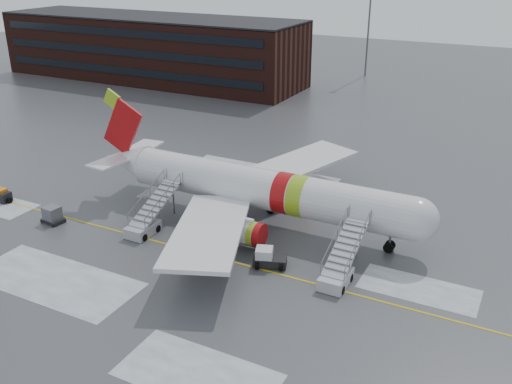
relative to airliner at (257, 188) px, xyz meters
The scene contains 9 objects.
ground 8.38m from the airliner, 116.17° to the right, with size 260.00×260.00×0.00m, color #494C4F.
airliner is the anchor object (origin of this frame).
airstair_fwd 12.72m from the airliner, 31.51° to the right, with size 2.05×7.70×3.48m.
airstair_aft 10.62m from the airliner, 140.85° to the right, with size 2.05×7.70×3.48m.
pushback_tug 8.86m from the airliner, 56.46° to the right, with size 3.08×2.70×1.57m.
uld_container 19.75m from the airliner, 151.86° to the right, with size 2.11×1.63×1.62m.
baggage_tractor 27.14m from the airliner, 162.73° to the right, with size 2.59×1.20×1.35m.
terminal_building 68.28m from the airliner, 135.16° to the left, with size 62.00×16.11×12.30m.
light_mast_far_n 72.78m from the airliner, 99.09° to the left, with size 1.20×1.20×24.25m.
Camera 1 is at (26.01, -37.16, 24.27)m, focal length 40.00 mm.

